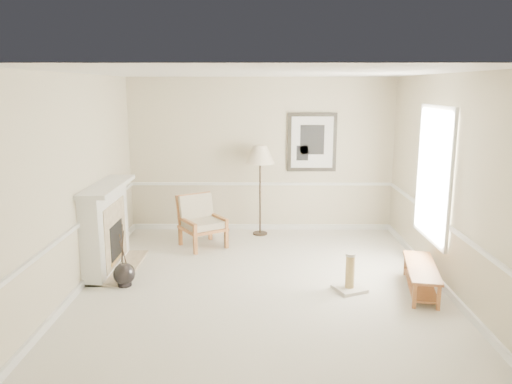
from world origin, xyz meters
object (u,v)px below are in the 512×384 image
floor_vase (124,275)px  bench (421,274)px  scratching_post (350,279)px  floor_lamp (260,157)px  armchair (200,219)px

floor_vase → bench: 4.07m
bench → scratching_post: 0.96m
floor_vase → scratching_post: 3.11m
floor_lamp → scratching_post: bearing=-65.3°
bench → scratching_post: bearing=179.3°
floor_lamp → scratching_post: floor_lamp is taller
bench → floor_vase: bearing=177.8°
armchair → scratching_post: size_ratio=1.81×
armchair → floor_lamp: floor_lamp is taller
armchair → bench: (3.22, -1.99, -0.24)m
armchair → bench: 3.79m
floor_vase → armchair: bearing=65.1°
bench → scratching_post: scratching_post is taller
floor_vase → bench: (4.07, -0.16, 0.08)m
bench → scratching_post: (-0.96, 0.01, -0.07)m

